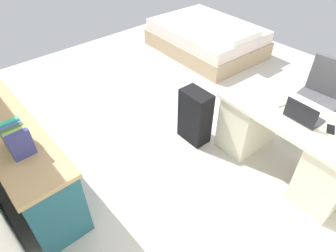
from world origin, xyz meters
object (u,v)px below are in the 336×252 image
(credenza, at_px, (21,158))
(computer_mouse, at_px, (280,104))
(suitcase_black, at_px, (195,116))
(desk, at_px, (286,142))
(bed, at_px, (207,38))
(cell_phone_near_laptop, at_px, (331,129))
(laptop, at_px, (303,116))
(office_chair, at_px, (316,104))

(credenza, distance_m, computer_mouse, 2.58)
(suitcase_black, bearing_deg, desk, -157.64)
(bed, height_order, cell_phone_near_laptop, cell_phone_near_laptop)
(suitcase_black, relative_size, cell_phone_near_laptop, 4.84)
(bed, relative_size, cell_phone_near_laptop, 14.49)
(cell_phone_near_laptop, bearing_deg, computer_mouse, -22.07)
(computer_mouse, bearing_deg, credenza, 60.85)
(credenza, xyz_separation_m, cell_phone_near_laptop, (-1.88, -2.16, 0.35))
(desk, xyz_separation_m, credenza, (1.57, 2.12, 0.00))
(desk, height_order, cell_phone_near_laptop, cell_phone_near_laptop)
(suitcase_black, bearing_deg, bed, -48.75)
(desk, height_order, laptop, laptop)
(desk, xyz_separation_m, laptop, (-0.07, 0.03, 0.39))
(desk, height_order, office_chair, office_chair)
(credenza, distance_m, bed, 3.77)
(suitcase_black, relative_size, computer_mouse, 6.58)
(office_chair, xyz_separation_m, bed, (2.39, -0.73, -0.18))
(bed, height_order, computer_mouse, computer_mouse)
(bed, bearing_deg, office_chair, 162.99)
(laptop, bearing_deg, office_chair, -77.81)
(credenza, bearing_deg, computer_mouse, -122.65)
(office_chair, distance_m, computer_mouse, 0.83)
(laptop, bearing_deg, cell_phone_near_laptop, -164.78)
(office_chair, distance_m, laptop, 0.91)
(office_chair, height_order, bed, office_chair)
(desk, distance_m, bed, 2.93)
(office_chair, height_order, suitcase_black, office_chair)
(laptop, bearing_deg, suitcase_black, 17.68)
(office_chair, relative_size, credenza, 0.52)
(cell_phone_near_laptop, bearing_deg, office_chair, -83.95)
(desk, xyz_separation_m, computer_mouse, (0.19, -0.03, 0.36))
(office_chair, relative_size, suitcase_black, 1.43)
(laptop, bearing_deg, credenza, 52.01)
(credenza, xyz_separation_m, suitcase_black, (-0.61, -1.77, -0.05))
(desk, bearing_deg, cell_phone_near_laptop, -173.10)
(computer_mouse, height_order, cell_phone_near_laptop, computer_mouse)
(credenza, relative_size, bed, 0.91)
(office_chair, bearing_deg, bed, -17.01)
(suitcase_black, distance_m, cell_phone_near_laptop, 1.39)
(computer_mouse, bearing_deg, office_chair, -92.35)
(desk, relative_size, bed, 0.75)
(credenza, bearing_deg, office_chair, -116.53)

